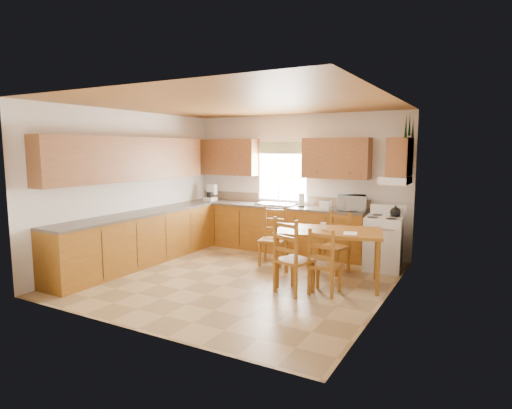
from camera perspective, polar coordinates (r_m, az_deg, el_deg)
The scene contains 35 objects.
floor at distance 6.87m, azimuth -2.34°, elevation -9.76°, with size 4.50×4.50×0.00m, color #9F835A.
ceiling at distance 6.59m, azimuth -2.47°, elevation 13.26°, with size 4.50×4.50×0.00m, color brown.
wall_left at distance 8.00m, azimuth -16.32°, elevation 2.26°, with size 4.50×4.50×0.00m, color silver.
wall_right at distance 5.76m, azimuth 17.08°, elevation 0.32°, with size 4.50×4.50×0.00m, color silver.
wall_back at distance 8.59m, azimuth 5.44°, elevation 2.87°, with size 4.50×4.50×0.00m, color silver.
wall_front at distance 4.83m, azimuth -16.42°, elevation -0.97°, with size 4.50×4.50×0.00m, color silver.
lower_cab_back at distance 8.60m, azimuth 2.27°, elevation -3.22°, with size 3.75×0.60×0.88m, color brown.
lower_cab_left at distance 7.81m, azimuth -15.30°, elevation -4.57°, with size 0.60×3.60×0.88m, color brown.
counter_back at distance 8.52m, azimuth 2.28°, elevation -0.18°, with size 3.75×0.63×0.04m, color #534C44.
counter_left at distance 7.73m, azimuth -15.42°, elevation -1.24°, with size 0.63×3.60×0.04m, color #534C44.
backsplash at distance 8.77m, azimuth 3.14°, elevation 0.75°, with size 3.75×0.01×0.18m, color #8A7056.
upper_cab_back_left at distance 9.15m, azimuth -3.91°, elevation 6.33°, with size 1.41×0.33×0.75m, color brown.
upper_cab_back_right at distance 8.10m, azimuth 10.64°, elevation 6.07°, with size 1.25×0.33×0.75m, color brown.
upper_cab_left at distance 7.75m, azimuth -16.38°, elevation 5.84°, with size 0.33×3.60×0.75m, color brown.
upper_cab_stove at distance 7.37m, azimuth 18.63°, elevation 6.04°, with size 0.33×0.62×0.62m, color brown.
range_hood at distance 7.40m, azimuth 18.12°, elevation 3.11°, with size 0.44×0.62×0.12m, color white.
window_frame at distance 8.67m, azimuth 3.55°, elevation 4.25°, with size 1.13×0.02×1.18m, color white.
window_pane at distance 8.67m, azimuth 3.54°, elevation 4.25°, with size 1.05×0.01×1.10m, color white.
window_valance at distance 8.63m, azimuth 3.49°, elevation 7.56°, with size 1.19×0.01×0.24m, color #49713A.
sink_basin at distance 8.49m, azimuth 2.74°, elevation 0.05°, with size 0.75×0.45×0.04m, color silver.
pine_decal_a at distance 7.04m, azimuth 19.37°, elevation 9.87°, with size 0.22×0.22×0.36m, color #183E1F.
pine_decal_b at distance 7.36m, azimuth 19.81°, elevation 10.04°, with size 0.22×0.22×0.36m, color #183E1F.
pine_decal_c at distance 7.67m, azimuth 20.19°, elevation 9.60°, with size 0.22×0.22×0.36m, color #183E1F.
stove at distance 7.53m, azimuth 16.59°, elevation -5.06°, with size 0.59×0.61×0.88m, color white.
coffeemaker at distance 9.22m, azimuth -6.10°, elevation 1.61°, with size 0.21×0.25×0.36m, color white.
paper_towel at distance 8.28m, azimuth 6.08°, elevation 0.60°, with size 0.11×0.11×0.26m, color white.
toaster at distance 8.00m, azimuth 9.24°, elevation -0.06°, with size 0.20×0.12×0.16m, color white.
microwave at distance 7.91m, azimuth 12.60°, elevation 0.22°, with size 0.47×0.34×0.28m, color white.
dining_table at distance 6.58m, azimuth 9.61°, elevation -6.90°, with size 1.54×0.88×0.82m, color brown.
chair_near_left at distance 6.11m, azimuth 9.18°, elevation -7.46°, with size 0.39×0.38×0.94m, color brown.
chair_near_right at distance 6.09m, azimuth 5.13°, elevation -6.78°, with size 0.45×0.43×1.08m, color brown.
chair_far_left at distance 7.52m, azimuth 2.20°, elevation -4.24°, with size 0.43×0.41×1.02m, color brown.
chair_far_right at distance 7.17m, azimuth 10.38°, elevation -5.05°, with size 0.42×0.40×0.99m, color brown.
table_paper at distance 6.30m, azimuth 12.47°, elevation -3.77°, with size 0.19×0.25×0.00m, color white.
table_card at distance 6.52m, azimuth 8.95°, elevation -2.82°, with size 0.08×0.02×0.11m, color white.
Camera 1 is at (3.42, -5.60, 2.03)m, focal length 30.00 mm.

